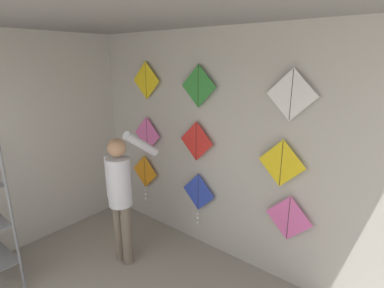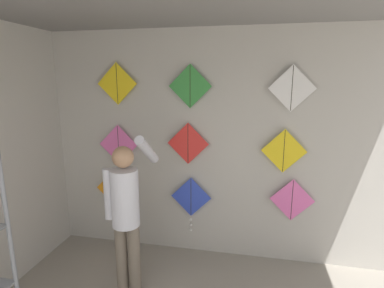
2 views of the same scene
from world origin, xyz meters
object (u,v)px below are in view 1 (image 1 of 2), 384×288
(kite_1, at_px, (198,195))
(kite_2, at_px, (288,218))
(kite_5, at_px, (281,163))
(kite_8, at_px, (292,95))
(shopkeeper, at_px, (121,191))
(kite_3, at_px, (147,134))
(kite_7, at_px, (198,86))
(kite_0, at_px, (145,174))
(kite_4, at_px, (196,141))
(kite_6, at_px, (146,81))

(kite_1, relative_size, kite_2, 1.41)
(kite_5, height_order, kite_8, kite_8)
(shopkeeper, height_order, kite_1, shopkeeper)
(kite_3, bearing_deg, shopkeeper, -61.96)
(kite_2, relative_size, kite_7, 1.00)
(kite_7, bearing_deg, kite_1, -7.12)
(kite_0, distance_m, kite_5, 2.22)
(kite_1, xyz_separation_m, kite_8, (1.13, 0.00, 1.40))
(kite_4, distance_m, kite_8, 1.34)
(kite_3, xyz_separation_m, kite_5, (2.03, 0.00, 0.01))
(kite_1, bearing_deg, kite_0, 180.00)
(kite_7, bearing_deg, kite_8, 0.00)
(kite_3, distance_m, kite_8, 2.20)
(kite_2, height_order, kite_6, kite_6)
(kite_4, bearing_deg, kite_1, -1.77)
(kite_4, relative_size, kite_6, 1.00)
(kite_3, relative_size, kite_7, 1.00)
(kite_0, bearing_deg, kite_7, 0.06)
(kite_2, bearing_deg, kite_6, 180.00)
(kite_1, relative_size, kite_3, 1.41)
(shopkeeper, bearing_deg, kite_5, 25.47)
(kite_7, bearing_deg, kite_3, 180.00)
(kite_7, bearing_deg, kite_5, 0.00)
(kite_7, relative_size, kite_8, 1.00)
(kite_4, distance_m, kite_6, 1.13)
(kite_4, bearing_deg, kite_2, 0.00)
(kite_4, bearing_deg, kite_7, 0.00)
(kite_0, relative_size, kite_5, 1.41)
(kite_1, distance_m, kite_8, 1.80)
(shopkeeper, distance_m, kite_5, 1.85)
(kite_2, distance_m, kite_6, 2.52)
(shopkeeper, xyz_separation_m, kite_7, (0.48, 0.87, 1.18))
(kite_1, relative_size, kite_4, 1.41)
(kite_0, height_order, kite_3, kite_3)
(kite_0, bearing_deg, kite_8, 0.03)
(kite_0, relative_size, kite_3, 1.41)
(kite_5, xyz_separation_m, kite_6, (-2.01, 0.00, 0.75))
(kite_3, xyz_separation_m, kite_8, (2.07, 0.00, 0.72))
(kite_7, bearing_deg, kite_0, -179.94)
(kite_4, xyz_separation_m, kite_6, (-0.89, 0.00, 0.71))
(kite_4, bearing_deg, kite_5, 0.00)
(kite_4, bearing_deg, kite_6, 180.00)
(shopkeeper, distance_m, kite_4, 1.09)
(kite_0, bearing_deg, kite_6, 0.59)
(kite_1, relative_size, kite_5, 1.41)
(kite_1, xyz_separation_m, kite_7, (-0.01, 0.00, 1.42))
(kite_3, xyz_separation_m, kite_7, (0.94, 0.00, 0.74))
(shopkeeper, height_order, kite_5, shopkeeper)
(kite_3, bearing_deg, kite_0, -179.24)
(kite_0, distance_m, kite_7, 1.72)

